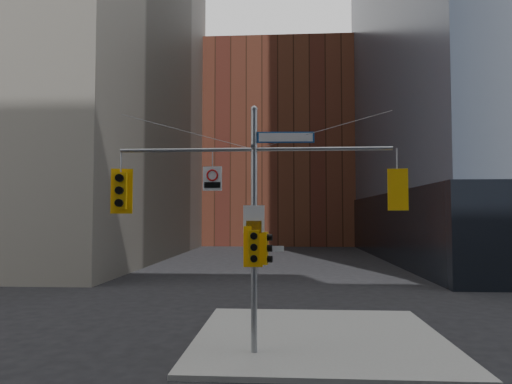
# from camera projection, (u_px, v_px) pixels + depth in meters

# --- Properties ---
(ground) EXTENTS (160.00, 160.00, 0.00)m
(ground) POSITION_uv_depth(u_px,v_px,m) (249.00, 383.00, 11.06)
(ground) COLOR black
(ground) RESTS_ON ground
(sidewalk_corner) EXTENTS (8.00, 8.00, 0.15)m
(sidewalk_corner) POSITION_uv_depth(u_px,v_px,m) (319.00, 337.00, 14.92)
(sidewalk_corner) COLOR gray
(sidewalk_corner) RESTS_ON ground
(brick_midrise) EXTENTS (26.00, 20.00, 28.00)m
(brick_midrise) POSITION_uv_depth(u_px,v_px,m) (279.00, 150.00, 69.58)
(brick_midrise) COLOR brown
(brick_midrise) RESTS_ON ground
(signal_assembly) EXTENTS (8.00, 0.80, 7.30)m
(signal_assembly) POSITION_uv_depth(u_px,v_px,m) (254.00, 203.00, 13.27)
(signal_assembly) COLOR gray
(signal_assembly) RESTS_ON ground
(traffic_light_west_arm) EXTENTS (0.64, 0.57, 1.36)m
(traffic_light_west_arm) POSITION_uv_depth(u_px,v_px,m) (121.00, 191.00, 13.55)
(traffic_light_west_arm) COLOR #FFB80D
(traffic_light_west_arm) RESTS_ON ground
(traffic_light_east_arm) EXTENTS (0.57, 0.49, 1.19)m
(traffic_light_east_arm) POSITION_uv_depth(u_px,v_px,m) (397.00, 190.00, 13.03)
(traffic_light_east_arm) COLOR #FFB80D
(traffic_light_east_arm) RESTS_ON ground
(traffic_light_pole_side) EXTENTS (0.38, 0.33, 0.93)m
(traffic_light_pole_side) POSITION_uv_depth(u_px,v_px,m) (265.00, 248.00, 13.19)
(traffic_light_pole_side) COLOR #FFB80D
(traffic_light_pole_side) RESTS_ON ground
(traffic_light_pole_front) EXTENTS (0.56, 0.48, 1.17)m
(traffic_light_pole_front) POSITION_uv_depth(u_px,v_px,m) (253.00, 247.00, 12.94)
(traffic_light_pole_front) COLOR #FFB80D
(traffic_light_pole_front) RESTS_ON ground
(street_sign_blade) EXTENTS (1.68, 0.12, 0.33)m
(street_sign_blade) POSITION_uv_depth(u_px,v_px,m) (286.00, 137.00, 13.31)
(street_sign_blade) COLOR #114C9F
(street_sign_blade) RESTS_ON ground
(regulatory_sign_arm) EXTENTS (0.57, 0.09, 0.71)m
(regulatory_sign_arm) POSITION_uv_depth(u_px,v_px,m) (212.00, 178.00, 13.36)
(regulatory_sign_arm) COLOR silver
(regulatory_sign_arm) RESTS_ON ground
(regulatory_sign_pole) EXTENTS (0.61, 0.06, 0.80)m
(regulatory_sign_pole) POSITION_uv_depth(u_px,v_px,m) (254.00, 220.00, 13.13)
(regulatory_sign_pole) COLOR silver
(regulatory_sign_pole) RESTS_ON ground
(street_blade_ew) EXTENTS (0.83, 0.11, 0.17)m
(street_blade_ew) POSITION_uv_depth(u_px,v_px,m) (270.00, 249.00, 13.18)
(street_blade_ew) COLOR silver
(street_blade_ew) RESTS_ON ground
(street_blade_ns) EXTENTS (0.04, 0.78, 0.16)m
(street_blade_ns) POSITION_uv_depth(u_px,v_px,m) (255.00, 254.00, 13.65)
(street_blade_ns) COLOR #145926
(street_blade_ns) RESTS_ON ground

